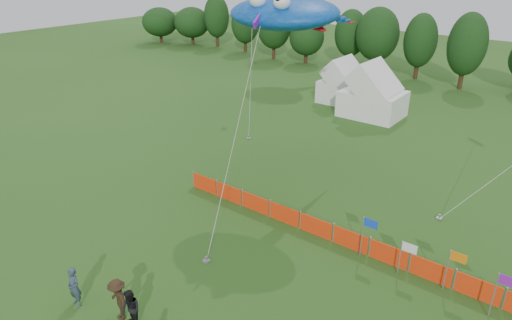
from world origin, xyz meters
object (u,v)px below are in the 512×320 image
Objects in this scene: tent_right at (373,96)px; stingray_kite at (289,12)px; tent_left at (343,84)px; spectator_b at (131,310)px; spectator_a at (74,287)px; spectator_c at (118,300)px; barrier_fence at (350,240)px.

stingray_kite is (1.01, -15.50, 8.62)m from tent_right.
tent_right is (4.26, -2.33, 0.13)m from tent_left.
spectator_b is (3.64, -29.97, -1.04)m from tent_right.
tent_right reaches higher than spectator_a.
tent_right reaches higher than tent_left.
stingray_kite is (0.24, 15.10, 9.60)m from spectator_a.
spectator_b is at bearing 11.70° from spectator_a.
tent_left reaches higher than spectator_b.
spectator_b is 0.76m from spectator_c.
spectator_a is (5.02, -32.93, -0.86)m from tent_left.
barrier_fence is (12.26, -22.22, -1.28)m from tent_left.
spectator_a is (-7.24, -10.71, 0.42)m from barrier_fence.
spectator_c is at bearing -77.54° from tent_left.
tent_right is 0.30× the size of stingray_kite.
tent_left is 2.30× the size of spectator_b.
stingray_kite reaches higher than tent_right.
spectator_a is at bearing -88.57° from tent_right.
stingray_kite reaches higher than barrier_fence.
spectator_c is (-0.76, -0.01, 0.08)m from spectator_b.
spectator_c is 0.11× the size of stingray_kite.
stingray_kite reaches higher than spectator_a.
barrier_fence is 11.87× the size of spectator_a.
spectator_a is (0.76, -30.60, -0.99)m from tent_right.
barrier_fence is at bearing -32.13° from stingray_kite.
stingray_kite reaches higher than spectator_c.
barrier_fence is 12.99m from stingray_kite.
spectator_b is (2.88, 0.63, -0.05)m from spectator_a.
tent_left is 2.17× the size of spectator_a.
tent_left reaches higher than spectator_c.
tent_left is 33.32m from spectator_a.
tent_left is 25.41m from barrier_fence.
tent_right is 21.48m from barrier_fence.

